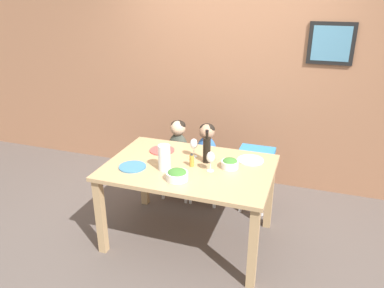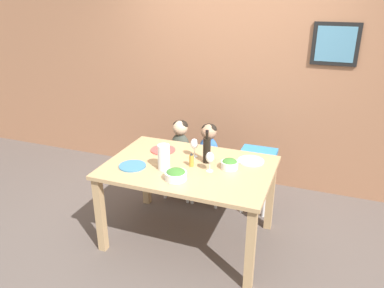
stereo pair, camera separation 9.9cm
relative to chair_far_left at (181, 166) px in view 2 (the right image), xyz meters
The scene contains 18 objects.
ground_plane 0.91m from the chair_far_left, 62.07° to the right, with size 14.00×14.00×0.00m, color #564C47.
wall_back 1.25m from the chair_far_left, 59.81° to the left, with size 10.00×0.09×2.70m.
dining_table 0.88m from the chair_far_left, 62.07° to the right, with size 1.48×1.00×0.77m.
chair_far_left is the anchor object (origin of this frame).
chair_far_center 0.33m from the chair_far_left, ahead, with size 0.43×0.37×0.45m.
chair_right_highchair 0.88m from the chair_far_left, ahead, with size 0.36×0.31×0.68m.
person_child_left 0.33m from the chair_far_left, 90.00° to the left, with size 0.22×0.17×0.47m.
person_child_center 0.47m from the chair_far_left, ahead, with size 0.22×0.17×0.47m.
wine_bottle 0.95m from the chair_far_left, 49.91° to the right, with size 0.07×0.07×0.31m.
paper_towel_roll 1.03m from the chair_far_left, 76.46° to the right, with size 0.11×0.11×0.23m.
wine_glass_near 1.11m from the chair_far_left, 52.32° to the right, with size 0.07×0.07×0.18m.
wine_glass_far 0.83m from the chair_far_left, 55.67° to the right, with size 0.07×0.07×0.18m.
salad_bowl_large 1.17m from the chair_far_left, 69.39° to the right, with size 0.18×0.18×0.09m.
salad_bowl_small 1.09m from the chair_far_left, 41.66° to the right, with size 0.15×0.15×0.09m.
dinner_plate_front_left 1.02m from the chair_far_left, 94.51° to the right, with size 0.24×0.24×0.01m.
dinner_plate_back_left 0.65m from the chair_far_left, 86.78° to the right, with size 0.24×0.24×0.01m.
dinner_plate_back_right 1.07m from the chair_far_left, 27.00° to the right, with size 0.24×0.24×0.01m.
condiment_bottle_hot_sauce 0.96m from the chair_far_left, 60.65° to the right, with size 0.04×0.04×0.13m.
Camera 2 is at (1.09, -2.80, 2.22)m, focal length 35.00 mm.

